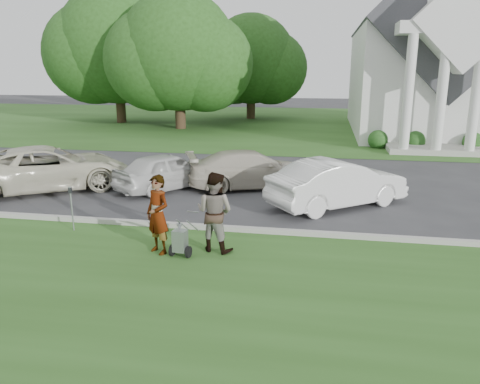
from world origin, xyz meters
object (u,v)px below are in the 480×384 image
(tree_far, at_px, (117,51))
(car_b, at_px, (167,171))
(tree_back, at_px, (251,63))
(striping_cart, at_px, (180,241))
(church, at_px, (427,44))
(car_d, at_px, (338,183))
(car_c, at_px, (251,169))
(tree_left, at_px, (178,57))
(person_left, at_px, (158,215))
(person_right, at_px, (215,212))
(parking_meter_near, at_px, (71,203))
(car_a, at_px, (49,168))

(tree_far, bearing_deg, car_b, -61.76)
(tree_back, xyz_separation_m, striping_cart, (3.29, -31.40, -4.34))
(church, bearing_deg, car_d, -106.98)
(tree_far, distance_m, car_c, 24.42)
(church, relative_size, tree_left, 2.27)
(tree_back, relative_size, car_c, 2.01)
(person_left, bearing_deg, tree_far, 147.31)
(tree_far, relative_size, person_right, 5.92)
(person_right, distance_m, parking_meter_near, 4.24)
(person_right, relative_size, car_b, 0.49)
(person_left, xyz_separation_m, car_a, (-6.09, 5.18, -0.16))
(tree_left, height_order, person_right, tree_left)
(car_b, bearing_deg, tree_far, -25.99)
(car_d, bearing_deg, car_b, 40.91)
(church, distance_m, tree_left, 17.07)
(person_right, relative_size, car_c, 0.41)
(tree_far, bearing_deg, person_right, -61.56)
(tree_far, bearing_deg, tree_back, 26.56)
(person_right, bearing_deg, striping_cart, 52.28)
(tree_left, distance_m, car_c, 18.77)
(car_c, bearing_deg, person_left, 148.31)
(tree_back, bearing_deg, car_c, -80.95)
(car_c, xyz_separation_m, car_d, (3.14, -1.99, 0.08))
(car_b, height_order, car_c, car_c)
(tree_left, bearing_deg, tree_back, 63.43)
(church, height_order, car_b, church)
(tree_back, bearing_deg, car_d, -75.10)
(striping_cart, bearing_deg, car_c, 92.18)
(tree_far, xyz_separation_m, car_c, (13.90, -19.45, -5.00))
(tree_far, distance_m, parking_meter_near, 27.47)
(tree_far, xyz_separation_m, car_a, (6.62, -21.09, -4.89))
(car_b, bearing_deg, car_a, 46.43)
(church, xyz_separation_m, car_c, (-9.12, -17.58, -5.25))
(church, height_order, car_d, church)
(striping_cart, height_order, person_left, person_left)
(person_right, distance_m, car_a, 8.80)
(person_right, bearing_deg, tree_far, -46.10)
(car_b, bearing_deg, tree_back, -52.21)
(church, bearing_deg, striping_cart, -111.62)
(person_left, bearing_deg, tree_left, 137.57)
(tree_back, height_order, car_b, tree_back)
(parking_meter_near, height_order, car_d, car_d)
(tree_back, height_order, car_a, tree_back)
(person_left, bearing_deg, car_c, 111.61)
(person_right, bearing_deg, car_a, -17.42)
(church, distance_m, car_b, 22.66)
(car_c, bearing_deg, tree_far, 13.73)
(parking_meter_near, xyz_separation_m, car_a, (-3.21, 4.08, 0.01))
(tree_back, xyz_separation_m, car_b, (0.89, -25.28, -4.04))
(tree_left, xyz_separation_m, parking_meter_near, (3.83, -22.17, -4.32))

